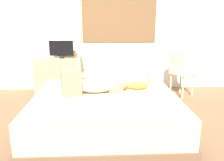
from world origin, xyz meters
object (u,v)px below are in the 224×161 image
at_px(cat, 137,85).
at_px(chair_by_desk, 85,72).
at_px(tv_monitor, 61,49).
at_px(cup, 77,55).
at_px(chair_spare, 180,70).
at_px(desk, 59,76).
at_px(bed, 105,112).
at_px(person_lying, 92,85).

height_order(cat, chair_by_desk, chair_by_desk).
bearing_deg(tv_monitor, cup, 10.82).
distance_m(chair_by_desk, chair_spare, 1.89).
xyz_separation_m(desk, tv_monitor, (0.07, 0.00, 0.55)).
bearing_deg(desk, bed, -60.83).
relative_size(cat, chair_by_desk, 0.42).
bearing_deg(cup, desk, -171.25).
xyz_separation_m(desk, cup, (0.36, 0.06, 0.41)).
distance_m(bed, tv_monitor, 1.96).
bearing_deg(desk, tv_monitor, 0.00).
bearing_deg(cup, person_lying, -76.88).
relative_size(bed, desk, 2.19).
relative_size(cat, tv_monitor, 0.74).
xyz_separation_m(cat, chair_by_desk, (-0.84, 1.13, -0.05)).
relative_size(cup, chair_spare, 0.10).
bearing_deg(chair_spare, person_lying, -141.98).
bearing_deg(tv_monitor, chair_by_desk, -30.32).
height_order(desk, cup, cup).
relative_size(desk, tv_monitor, 1.87).
bearing_deg(chair_by_desk, chair_spare, 2.82).
bearing_deg(cup, tv_monitor, -169.18).
height_order(bed, tv_monitor, tv_monitor).
xyz_separation_m(tv_monitor, cup, (0.29, 0.06, -0.14)).
distance_m(person_lying, chair_spare, 2.17).
bearing_deg(chair_spare, tv_monitor, 175.56).
height_order(person_lying, tv_monitor, tv_monitor).
height_order(tv_monitor, chair_spare, tv_monitor).
relative_size(desk, chair_by_desk, 1.05).
bearing_deg(cup, cat, -54.91).
bearing_deg(person_lying, chair_by_desk, 98.39).
relative_size(desk, cup, 10.26).
height_order(chair_by_desk, chair_spare, same).
bearing_deg(cup, chair_spare, -6.56).
xyz_separation_m(person_lying, desk, (-0.73, 1.52, -0.24)).
bearing_deg(cat, desk, 134.57).
height_order(cat, cup, cup).
xyz_separation_m(cat, chair_spare, (1.05, 1.22, -0.05)).
xyz_separation_m(cup, chair_spare, (2.08, -0.24, -0.28)).
bearing_deg(person_lying, desk, 115.54).
height_order(bed, chair_by_desk, chair_by_desk).
xyz_separation_m(cat, cup, (-1.03, 1.46, 0.22)).
distance_m(cat, desk, 1.98).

